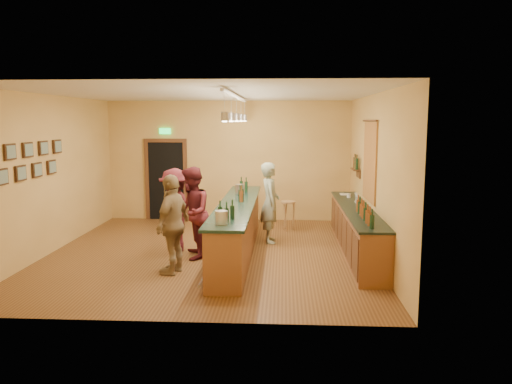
# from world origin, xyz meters

# --- Properties ---
(floor) EXTENTS (7.00, 7.00, 0.00)m
(floor) POSITION_xyz_m (0.00, 0.00, 0.00)
(floor) COLOR #563218
(floor) RESTS_ON ground
(ceiling) EXTENTS (6.50, 7.00, 0.02)m
(ceiling) POSITION_xyz_m (0.00, 0.00, 3.20)
(ceiling) COLOR silver
(ceiling) RESTS_ON wall_back
(wall_back) EXTENTS (6.50, 0.02, 3.20)m
(wall_back) POSITION_xyz_m (0.00, 3.50, 1.60)
(wall_back) COLOR #B68C44
(wall_back) RESTS_ON floor
(wall_front) EXTENTS (6.50, 0.02, 3.20)m
(wall_front) POSITION_xyz_m (0.00, -3.50, 1.60)
(wall_front) COLOR #B68C44
(wall_front) RESTS_ON floor
(wall_left) EXTENTS (0.02, 7.00, 3.20)m
(wall_left) POSITION_xyz_m (-3.25, 0.00, 1.60)
(wall_left) COLOR #B68C44
(wall_left) RESTS_ON floor
(wall_right) EXTENTS (0.02, 7.00, 3.20)m
(wall_right) POSITION_xyz_m (3.25, 0.00, 1.60)
(wall_right) COLOR #B68C44
(wall_right) RESTS_ON floor
(doorway) EXTENTS (1.15, 0.09, 2.48)m
(doorway) POSITION_xyz_m (-1.70, 3.47, 1.13)
(doorway) COLOR black
(doorway) RESTS_ON wall_back
(tapestry) EXTENTS (0.03, 1.40, 1.60)m
(tapestry) POSITION_xyz_m (3.23, 0.40, 1.85)
(tapestry) COLOR #97331E
(tapestry) RESTS_ON wall_right
(bottle_shelf) EXTENTS (0.17, 0.55, 0.54)m
(bottle_shelf) POSITION_xyz_m (3.17, 1.90, 1.67)
(bottle_shelf) COLOR #482E15
(bottle_shelf) RESTS_ON wall_right
(picture_grid) EXTENTS (0.06, 2.20, 0.70)m
(picture_grid) POSITION_xyz_m (-3.21, -0.75, 1.95)
(picture_grid) COLOR #382111
(picture_grid) RESTS_ON wall_left
(back_counter) EXTENTS (0.60, 4.55, 1.27)m
(back_counter) POSITION_xyz_m (2.97, 0.18, 0.49)
(back_counter) COLOR brown
(back_counter) RESTS_ON floor
(tasting_bar) EXTENTS (0.73, 5.10, 1.38)m
(tasting_bar) POSITION_xyz_m (0.55, -0.00, 0.61)
(tasting_bar) COLOR brown
(tasting_bar) RESTS_ON floor
(pendant_track) EXTENTS (0.11, 4.60, 0.50)m
(pendant_track) POSITION_xyz_m (0.55, -0.00, 2.98)
(pendant_track) COLOR silver
(pendant_track) RESTS_ON ceiling
(bartender) EXTENTS (0.50, 0.70, 1.78)m
(bartender) POSITION_xyz_m (1.19, 1.02, 0.89)
(bartender) COLOR gray
(bartender) RESTS_ON floor
(customer_a) EXTENTS (0.83, 0.98, 1.80)m
(customer_a) POSITION_xyz_m (-0.30, -0.37, 0.90)
(customer_a) COLOR #59191E
(customer_a) RESTS_ON floor
(customer_b) EXTENTS (0.69, 1.11, 1.76)m
(customer_b) POSITION_xyz_m (-0.46, -1.33, 0.88)
(customer_b) COLOR #997A51
(customer_b) RESTS_ON floor
(customer_c) EXTENTS (0.73, 1.17, 1.73)m
(customer_c) POSITION_xyz_m (-0.72, 0.04, 0.86)
(customer_c) COLOR #59191E
(customer_c) RESTS_ON floor
(bar_stool) EXTENTS (0.36, 0.36, 0.73)m
(bar_stool) POSITION_xyz_m (1.60, 2.20, 0.59)
(bar_stool) COLOR #9E7747
(bar_stool) RESTS_ON floor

